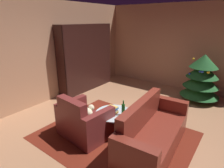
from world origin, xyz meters
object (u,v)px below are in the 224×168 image
Objects in this scene: armchair_red at (83,122)px; book_stack_on_table at (113,110)px; coffee_table at (114,114)px; decorated_tree at (202,78)px; couch_red at (152,134)px; bottle_on_table at (123,109)px; bookshelf_unit at (89,58)px.

armchair_red reaches higher than book_stack_on_table.
decorated_tree reaches higher than coffee_table.
couch_red is 9.00× the size of book_stack_on_table.
couch_red is 6.22× the size of bottle_on_table.
coffee_table is at bearing -170.19° from bottle_on_table.
decorated_tree reaches higher than bottle_on_table.
coffee_table is 0.26m from bottle_on_table.
armchair_red is 3.59m from decorated_tree.
couch_red is 0.72m from bottle_on_table.
decorated_tree is at bearing 69.41° from book_stack_on_table.
bookshelf_unit is 3.02m from bottle_on_table.
decorated_tree is at bearing 65.76° from armchair_red.
bookshelf_unit reaches higher than decorated_tree.
couch_red reaches higher than coffee_table.
armchair_red is at bearing -161.94° from couch_red.
armchair_red is 3.42× the size of bottle_on_table.
armchair_red is 0.55× the size of couch_red.
bookshelf_unit is 2.90m from coffee_table.
book_stack_on_table is (-0.02, -0.01, 0.11)m from coffee_table.
bookshelf_unit reaches higher than coffee_table.
armchair_red is (1.84, -2.17, -0.72)m from bookshelf_unit.
armchair_red is at bearing -132.94° from coffee_table.
bottle_on_table is at bearing 12.32° from book_stack_on_table.
couch_red is (1.30, 0.42, 0.01)m from armchair_red.
coffee_table is (0.42, 0.46, 0.11)m from armchair_red.
couch_red is at bearing -29.14° from bookshelf_unit.
decorated_tree reaches higher than book_stack_on_table.
couch_red reaches higher than bottle_on_table.
bookshelf_unit is at bearing -161.90° from decorated_tree.
decorated_tree is at bearing 73.15° from bottle_on_table.
bottle_on_table is 2.89m from decorated_tree.
armchair_red is at bearing -141.99° from bottle_on_table.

